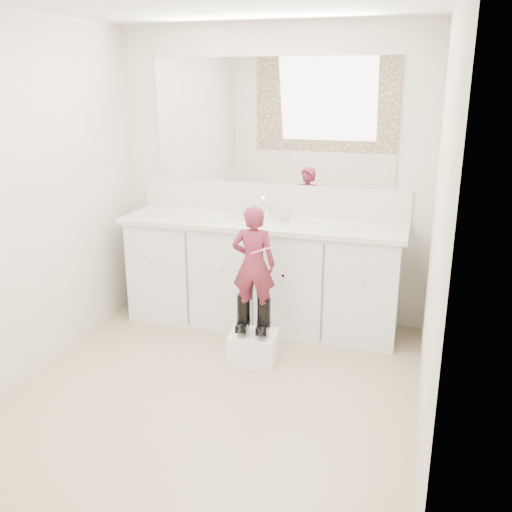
% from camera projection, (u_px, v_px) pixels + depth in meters
% --- Properties ---
extents(floor, '(3.00, 3.00, 0.00)m').
position_uv_depth(floor, '(210.00, 397.00, 3.70)').
color(floor, '#957F61').
rests_on(floor, ground).
extents(wall_back, '(2.60, 0.00, 2.60)m').
position_uv_depth(wall_back, '(272.00, 176.00, 4.71)').
color(wall_back, beige).
rests_on(wall_back, floor).
extents(wall_front, '(2.60, 0.00, 2.60)m').
position_uv_depth(wall_front, '(47.00, 314.00, 1.97)').
color(wall_front, beige).
rests_on(wall_front, floor).
extents(wall_left, '(0.00, 3.00, 3.00)m').
position_uv_depth(wall_left, '(18.00, 204.00, 3.69)').
color(wall_left, beige).
rests_on(wall_left, floor).
extents(wall_right, '(0.00, 3.00, 3.00)m').
position_uv_depth(wall_right, '(437.00, 233.00, 2.99)').
color(wall_right, beige).
rests_on(wall_right, floor).
extents(vanity_cabinet, '(2.20, 0.55, 0.85)m').
position_uv_depth(vanity_cabinet, '(262.00, 275.00, 4.69)').
color(vanity_cabinet, silver).
rests_on(vanity_cabinet, floor).
extents(countertop, '(2.28, 0.58, 0.04)m').
position_uv_depth(countertop, '(262.00, 223.00, 4.54)').
color(countertop, beige).
rests_on(countertop, vanity_cabinet).
extents(backsplash, '(2.28, 0.03, 0.25)m').
position_uv_depth(backsplash, '(271.00, 199.00, 4.75)').
color(backsplash, beige).
rests_on(backsplash, countertop).
extents(mirror, '(2.00, 0.02, 1.00)m').
position_uv_depth(mirror, '(272.00, 122.00, 4.57)').
color(mirror, white).
rests_on(mirror, wall_back).
extents(dot_panel, '(2.00, 0.01, 1.20)m').
position_uv_depth(dot_panel, '(33.00, 184.00, 1.84)').
color(dot_panel, '#472819').
rests_on(dot_panel, wall_front).
extents(faucet, '(0.08, 0.08, 0.10)m').
position_uv_depth(faucet, '(267.00, 210.00, 4.67)').
color(faucet, silver).
rests_on(faucet, countertop).
extents(cup, '(0.12, 0.12, 0.10)m').
position_uv_depth(cup, '(285.00, 215.00, 4.51)').
color(cup, beige).
rests_on(cup, countertop).
extents(soap_bottle, '(0.10, 0.11, 0.20)m').
position_uv_depth(soap_bottle, '(239.00, 206.00, 4.61)').
color(soap_bottle, beige).
rests_on(soap_bottle, countertop).
extents(step_stool, '(0.36, 0.31, 0.21)m').
position_uv_depth(step_stool, '(253.00, 347.00, 4.14)').
color(step_stool, white).
rests_on(step_stool, floor).
extents(boot_left, '(0.12, 0.20, 0.28)m').
position_uv_depth(boot_left, '(244.00, 314.00, 4.11)').
color(boot_left, black).
rests_on(boot_left, step_stool).
extents(boot_right, '(0.12, 0.20, 0.28)m').
position_uv_depth(boot_right, '(264.00, 316.00, 4.07)').
color(boot_right, black).
rests_on(boot_right, step_stool).
extents(toddler, '(0.33, 0.23, 0.84)m').
position_uv_depth(toddler, '(254.00, 264.00, 3.97)').
color(toddler, '#A53350').
rests_on(toddler, step_stool).
extents(toothbrush, '(0.14, 0.02, 0.06)m').
position_uv_depth(toothbrush, '(260.00, 251.00, 3.84)').
color(toothbrush, '#F45F89').
rests_on(toothbrush, toddler).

